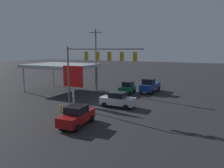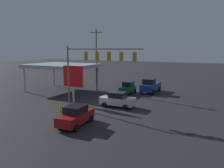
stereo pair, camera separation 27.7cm
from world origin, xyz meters
The scene contains 10 objects.
ground_plane centered at (0.00, 0.00, 0.00)m, with size 200.00×200.00×0.00m, color #262628.
traffic_signal_assembly centered at (0.02, 1.97, 5.91)m, with size 9.87×0.43×7.60m.
utility_pole centered at (6.57, -9.02, 5.63)m, with size 2.40×0.26×10.68m.
gas_station_canopy centered at (11.79, -6.02, 4.38)m, with size 11.34×8.58×4.72m.
price_sign centered at (4.73, 0.23, 3.54)m, with size 3.04×0.27×5.08m.
pickup_parked centered at (-2.43, -11.69, 1.11)m, with size 2.48×5.30×2.40m.
sedan_waiting centered at (-0.75, 7.27, 0.95)m, with size 2.30×4.52×1.93m.
sedan_far centered at (-1.49, -0.62, 0.95)m, with size 4.44×2.15×1.93m.
hatchback_crossing centered at (0.62, -9.06, 0.95)m, with size 2.05×3.85×1.97m.
fire_hydrant centered at (3.53, 4.41, 0.44)m, with size 0.24×0.24×0.88m.
Camera 2 is at (-12.98, 23.81, 7.30)m, focal length 35.00 mm.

